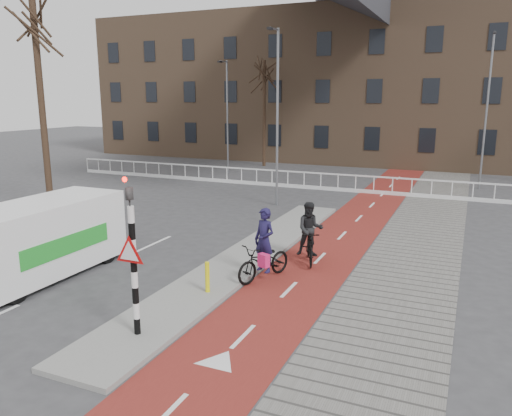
% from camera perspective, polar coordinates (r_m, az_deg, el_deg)
% --- Properties ---
extents(ground, '(120.00, 120.00, 0.00)m').
position_cam_1_polar(ground, '(12.88, -5.74, -11.35)').
color(ground, '#38383A').
rests_on(ground, ground).
extents(bike_lane, '(2.50, 60.00, 0.01)m').
position_cam_1_polar(bike_lane, '(21.34, 11.11, -1.77)').
color(bike_lane, maroon).
rests_on(bike_lane, ground).
extents(sidewalk, '(3.00, 60.00, 0.01)m').
position_cam_1_polar(sidewalk, '(20.95, 18.60, -2.47)').
color(sidewalk, slate).
rests_on(sidewalk, ground).
extents(curb_island, '(1.80, 16.00, 0.12)m').
position_cam_1_polar(curb_island, '(16.49, -1.07, -5.62)').
color(curb_island, gray).
rests_on(curb_island, ground).
extents(traffic_signal, '(0.80, 0.80, 3.68)m').
position_cam_1_polar(traffic_signal, '(10.92, -13.94, -4.98)').
color(traffic_signal, black).
rests_on(traffic_signal, curb_island).
extents(bollard, '(0.12, 0.12, 0.83)m').
position_cam_1_polar(bollard, '(13.43, -5.58, -7.86)').
color(bollard, yellow).
rests_on(bollard, curb_island).
extents(cyclist_near, '(1.40, 2.17, 2.12)m').
position_cam_1_polar(cyclist_near, '(14.49, 0.95, -5.48)').
color(cyclist_near, black).
rests_on(cyclist_near, bike_lane).
extents(cyclist_far, '(1.16, 1.91, 1.98)m').
position_cam_1_polar(cyclist_far, '(15.97, 6.17, -3.42)').
color(cyclist_far, black).
rests_on(cyclist_far, bike_lane).
extents(van, '(2.13, 5.19, 2.23)m').
position_cam_1_polar(van, '(15.92, -23.47, -3.18)').
color(van, white).
rests_on(van, ground).
extents(railing, '(28.00, 0.10, 0.99)m').
position_cam_1_polar(railing, '(29.72, 1.83, 3.10)').
color(railing, silver).
rests_on(railing, ground).
extents(townhouse_row, '(46.00, 10.00, 15.90)m').
position_cam_1_polar(townhouse_row, '(43.22, 12.19, 15.80)').
color(townhouse_row, '#7F6047').
rests_on(townhouse_row, ground).
extents(tree_left, '(0.28, 0.28, 9.82)m').
position_cam_1_polar(tree_left, '(23.80, -23.31, 10.87)').
color(tree_left, black).
rests_on(tree_left, ground).
extents(tree_mid, '(0.24, 0.24, 7.84)m').
position_cam_1_polar(tree_mid, '(38.20, 0.94, 10.68)').
color(tree_mid, black).
rests_on(tree_mid, ground).
extents(streetlight_near, '(0.12, 0.12, 8.28)m').
position_cam_1_polar(streetlight_near, '(24.00, 2.46, 10.03)').
color(streetlight_near, slate).
rests_on(streetlight_near, ground).
extents(streetlight_left, '(0.12, 0.12, 7.56)m').
position_cam_1_polar(streetlight_left, '(34.53, -3.28, 10.22)').
color(streetlight_left, slate).
rests_on(streetlight_left, ground).
extents(streetlight_right, '(0.12, 0.12, 8.65)m').
position_cam_1_polar(streetlight_right, '(31.26, 24.84, 9.84)').
color(streetlight_right, slate).
rests_on(streetlight_right, ground).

